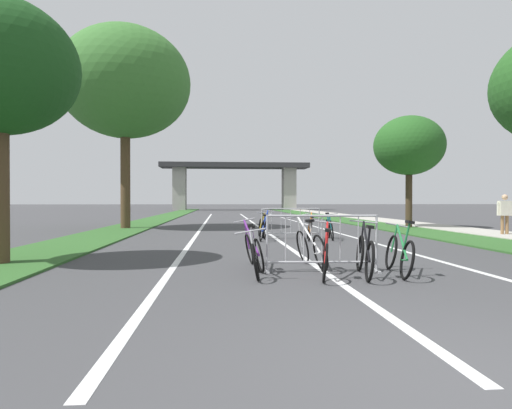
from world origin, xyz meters
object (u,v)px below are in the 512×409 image
(bicycle_yellow_5, at_px, (262,227))
(bicycle_white_8, at_px, (310,247))
(crowd_barrier_nearest, at_px, (322,244))
(bicycle_green_6, at_px, (399,254))
(bicycle_teal_9, at_px, (330,228))
(bicycle_blue_1, at_px, (264,229))
(bicycle_red_0, at_px, (325,256))
(bicycle_black_4, at_px, (365,255))
(pedestrian_with_backpack, at_px, (505,211))
(bicycle_purple_7, at_px, (253,250))
(tree_left_pine_far, at_px, (125,83))
(bicycle_silver_3, at_px, (255,256))
(tree_right_oak_near, at_px, (409,146))
(crowd_barrier_second, at_px, (291,224))
(bicycle_orange_2, at_px, (310,229))

(bicycle_yellow_5, bearing_deg, bicycle_white_8, 91.91)
(crowd_barrier_nearest, distance_m, bicycle_green_6, 1.36)
(bicycle_yellow_5, relative_size, bicycle_teal_9, 1.03)
(bicycle_blue_1, relative_size, bicycle_green_6, 0.91)
(bicycle_red_0, relative_size, bicycle_blue_1, 1.05)
(bicycle_black_4, bearing_deg, pedestrian_with_backpack, 54.93)
(bicycle_yellow_5, height_order, bicycle_purple_7, bicycle_purple_7)
(crowd_barrier_nearest, relative_size, bicycle_white_8, 1.17)
(tree_left_pine_far, xyz_separation_m, bicycle_yellow_5, (5.81, -5.15, -6.34))
(bicycle_black_4, distance_m, bicycle_green_6, 0.68)
(bicycle_teal_9, bearing_deg, bicycle_white_8, 79.90)
(tree_left_pine_far, relative_size, bicycle_white_8, 5.19)
(pedestrian_with_backpack, bearing_deg, bicycle_blue_1, -166.65)
(crowd_barrier_nearest, height_order, bicycle_silver_3, crowd_barrier_nearest)
(tree_left_pine_far, height_order, tree_right_oak_near, tree_left_pine_far)
(crowd_barrier_second, bearing_deg, bicycle_black_4, -89.41)
(crowd_barrier_second, xyz_separation_m, bicycle_green_6, (0.74, -7.32, -0.14))
(bicycle_red_0, xyz_separation_m, bicycle_white_8, (-0.03, 1.05, 0.03))
(crowd_barrier_second, bearing_deg, bicycle_yellow_5, 157.29)
(bicycle_black_4, bearing_deg, bicycle_white_8, 135.61)
(crowd_barrier_nearest, relative_size, pedestrian_with_backpack, 1.36)
(bicycle_teal_9, bearing_deg, crowd_barrier_nearest, 82.10)
(pedestrian_with_backpack, bearing_deg, bicycle_white_8, -134.45)
(bicycle_blue_1, height_order, pedestrian_with_backpack, pedestrian_with_backpack)
(bicycle_red_0, relative_size, bicycle_yellow_5, 1.01)
(bicycle_silver_3, bearing_deg, bicycle_white_8, -138.15)
(tree_left_pine_far, xyz_separation_m, crowd_barrier_second, (6.79, -5.56, -6.19))
(bicycle_green_6, height_order, bicycle_white_8, bicycle_white_8)
(tree_right_oak_near, xyz_separation_m, crowd_barrier_second, (-6.46, -5.00, -3.38))
(crowd_barrier_nearest, bearing_deg, tree_right_oak_near, 59.56)
(tree_right_oak_near, xyz_separation_m, bicycle_purple_7, (-8.23, -11.43, -3.53))
(bicycle_green_6, bearing_deg, bicycle_white_8, 155.87)
(bicycle_silver_3, xyz_separation_m, bicycle_white_8, (1.15, 0.85, 0.05))
(pedestrian_with_backpack, bearing_deg, crowd_barrier_nearest, -132.04)
(tree_right_oak_near, distance_m, bicycle_green_6, 14.03)
(bicycle_yellow_5, bearing_deg, crowd_barrier_nearest, 92.57)
(crowd_barrier_second, height_order, bicycle_black_4, crowd_barrier_second)
(bicycle_red_0, height_order, bicycle_silver_3, bicycle_red_0)
(tree_left_pine_far, distance_m, bicycle_green_6, 16.20)
(crowd_barrier_second, relative_size, bicycle_green_6, 1.19)
(bicycle_black_4, bearing_deg, bicycle_teal_9, 90.96)
(bicycle_yellow_5, relative_size, bicycle_green_6, 0.95)
(crowd_barrier_nearest, bearing_deg, bicycle_black_4, -40.40)
(tree_right_oak_near, height_order, bicycle_blue_1, tree_right_oak_near)
(bicycle_silver_3, xyz_separation_m, bicycle_green_6, (2.55, -0.06, 0.02))
(bicycle_white_8, xyz_separation_m, pedestrian_with_backpack, (8.63, 6.71, 0.54))
(crowd_barrier_nearest, xyz_separation_m, bicycle_teal_9, (1.80, 6.49, -0.14))
(bicycle_blue_1, relative_size, bicycle_orange_2, 0.98)
(bicycle_yellow_5, height_order, bicycle_green_6, bicycle_green_6)
(bicycle_teal_9, bearing_deg, crowd_barrier_second, -11.16)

